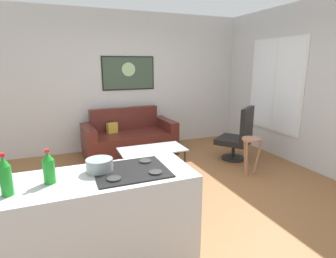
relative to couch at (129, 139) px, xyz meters
name	(u,v)px	position (x,y,z in m)	size (l,w,h in m)	color
ground	(168,195)	(0.07, -1.89, -0.32)	(6.40, 6.40, 0.04)	brown
back_wall	(124,82)	(0.07, 0.54, 1.10)	(6.40, 0.05, 2.80)	silver
right_wall	(302,86)	(2.69, -1.59, 1.10)	(0.05, 6.40, 2.80)	silver
couch	(129,139)	(0.00, 0.00, 0.00)	(1.81, 0.95, 0.90)	#511F19
coffee_table	(152,151)	(0.13, -1.05, 0.07)	(1.08, 0.56, 0.41)	silver
armchair	(239,136)	(1.80, -1.10, 0.17)	(0.82, 0.82, 1.01)	black
bar_stool	(251,147)	(1.57, -1.73, 0.16)	(0.33, 0.33, 0.62)	#A56F52
kitchen_counter	(100,225)	(-0.99, -2.99, 0.14)	(1.60, 0.64, 0.92)	silver
soda_bottle	(6,177)	(-1.60, -3.08, 0.73)	(0.08, 0.08, 0.30)	#1F9227
soda_bottle_2	(49,168)	(-1.34, -2.98, 0.71)	(0.09, 0.09, 0.27)	#1F9227
mixing_bowl	(100,166)	(-0.95, -2.90, 0.64)	(0.22, 0.22, 0.11)	#8F9798
wall_painting	(129,73)	(0.15, 0.50, 1.28)	(1.09, 0.03, 0.68)	black
window	(275,86)	(2.66, -0.99, 1.05)	(0.03, 1.37, 1.77)	silver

